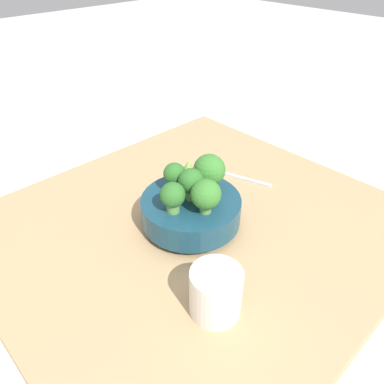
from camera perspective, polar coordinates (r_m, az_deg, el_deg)
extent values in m
plane|color=silver|center=(0.88, 0.43, -6.89)|extent=(6.00, 6.00, 0.00)
cube|color=tan|center=(0.87, 0.44, -5.74)|extent=(0.81, 0.87, 0.05)
cylinder|color=navy|center=(0.84, 0.00, -4.67)|extent=(0.10, 0.10, 0.01)
cylinder|color=navy|center=(0.82, 0.00, -2.77)|extent=(0.22, 0.22, 0.06)
cylinder|color=#7AB256|center=(0.82, -2.62, 0.94)|extent=(0.02, 0.02, 0.03)
sphere|color=#2D6B28|center=(0.80, -2.68, 2.79)|extent=(0.05, 0.05, 0.05)
cylinder|color=#6BA34C|center=(0.83, -0.54, 1.33)|extent=(0.02, 0.02, 0.02)
cone|color=#93B751|center=(0.81, -0.55, 3.40)|extent=(0.05, 0.05, 0.05)
cylinder|color=#609347|center=(0.76, 2.08, -2.34)|extent=(0.02, 0.02, 0.02)
sphere|color=#387A2D|center=(0.74, 2.13, -0.33)|extent=(0.06, 0.06, 0.06)
cylinder|color=#609347|center=(0.76, -2.90, -2.23)|extent=(0.03, 0.03, 0.02)
sphere|color=#2D6B28|center=(0.74, -2.97, -0.42)|extent=(0.05, 0.05, 0.05)
cylinder|color=#6BA34C|center=(0.82, 2.78, 1.07)|extent=(0.02, 0.02, 0.03)
sphere|color=#387A2D|center=(0.80, 2.85, 3.26)|extent=(0.07, 0.07, 0.07)
cylinder|color=#6BA34C|center=(0.79, 0.00, -0.39)|extent=(0.02, 0.02, 0.03)
sphere|color=#2D6B28|center=(0.77, 0.00, 1.58)|extent=(0.05, 0.05, 0.05)
cylinder|color=silver|center=(0.65, 3.64, -15.00)|extent=(0.09, 0.09, 0.09)
cube|color=silver|center=(1.00, 7.67, 2.08)|extent=(0.16, 0.06, 0.01)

